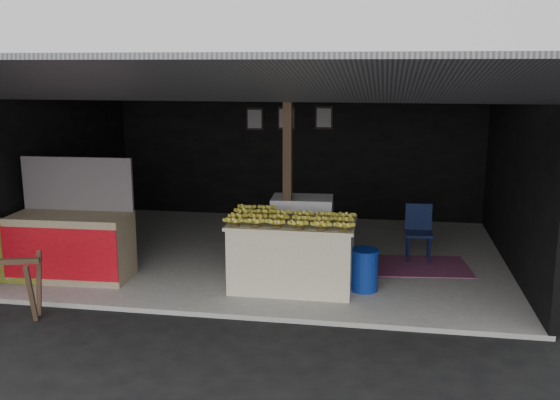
% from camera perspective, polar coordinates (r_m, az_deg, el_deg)
% --- Properties ---
extents(ground, '(80.00, 80.00, 0.00)m').
position_cam_1_polar(ground, '(7.37, -4.04, -10.86)').
color(ground, black).
rests_on(ground, ground).
extents(concrete_slab, '(7.00, 5.00, 0.06)m').
position_cam_1_polar(concrete_slab, '(9.66, -0.52, -5.00)').
color(concrete_slab, gray).
rests_on(concrete_slab, ground).
extents(shophouse, '(7.40, 7.29, 3.02)m').
position_cam_1_polar(shophouse, '(9.57, -0.20, 7.48)').
color(shophouse, black).
rests_on(shophouse, ground).
extents(banana_table, '(1.60, 0.99, 0.88)m').
position_cam_1_polar(banana_table, '(8.07, 1.15, -4.97)').
color(banana_table, silver).
rests_on(banana_table, concrete_slab).
extents(banana_pile, '(1.48, 0.89, 0.17)m').
position_cam_1_polar(banana_pile, '(7.93, 1.16, -1.34)').
color(banana_pile, yellow).
rests_on(banana_pile, banana_table).
extents(white_crate, '(0.90, 0.64, 0.97)m').
position_cam_1_polar(white_crate, '(9.09, 2.02, -2.73)').
color(white_crate, white).
rests_on(white_crate, concrete_slab).
extents(neighbor_stall, '(1.59, 0.76, 1.61)m').
position_cam_1_polar(neighbor_stall, '(8.86, -18.51, -3.77)').
color(neighbor_stall, '#998466').
rests_on(neighbor_stall, concrete_slab).
extents(green_signboard, '(0.57, 0.15, 0.86)m').
position_cam_1_polar(green_signboard, '(8.93, -22.96, -4.35)').
color(green_signboard, black).
rests_on(green_signboard, concrete_slab).
extents(sawhorse, '(0.82, 0.81, 0.74)m').
position_cam_1_polar(sawhorse, '(7.81, -23.71, -6.90)').
color(sawhorse, '#452F22').
rests_on(sawhorse, ground).
extents(water_barrel, '(0.35, 0.35, 0.51)m').
position_cam_1_polar(water_barrel, '(8.08, 7.72, -6.46)').
color(water_barrel, navy).
rests_on(water_barrel, concrete_slab).
extents(plastic_chair, '(0.40, 0.40, 0.82)m').
position_cam_1_polar(plastic_chair, '(9.45, 12.55, -2.46)').
color(plastic_chair, '#091234').
rests_on(plastic_chair, concrete_slab).
extents(magenta_rug, '(1.60, 1.16, 0.01)m').
position_cam_1_polar(magenta_rug, '(9.22, 12.25, -5.90)').
color(magenta_rug, '#761A5E').
rests_on(magenta_rug, concrete_slab).
extents(picture_frames, '(1.62, 0.04, 0.46)m').
position_cam_1_polar(picture_frames, '(11.66, 0.75, 7.48)').
color(picture_frames, black).
rests_on(picture_frames, shophouse).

